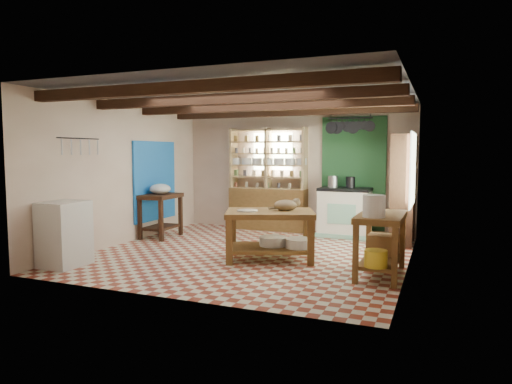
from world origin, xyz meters
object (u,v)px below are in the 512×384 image
at_px(work_table, 270,235).
at_px(white_cabinet, 64,234).
at_px(stove, 345,212).
at_px(cat, 286,205).
at_px(prep_table, 161,216).
at_px(right_counter, 381,245).

xyz_separation_m(work_table, white_cabinet, (-2.67, -1.53, 0.10)).
bearing_deg(stove, white_cabinet, -130.42).
relative_size(work_table, cat, 3.61).
height_order(prep_table, right_counter, prep_table).
xyz_separation_m(prep_table, right_counter, (4.38, -1.25, -0.01)).
height_order(stove, white_cabinet, stove).
distance_m(prep_table, right_counter, 4.55).
bearing_deg(cat, right_counter, -47.50).
bearing_deg(work_table, prep_table, 139.57).
distance_m(stove, white_cabinet, 5.19).
relative_size(work_table, prep_table, 1.58).
xyz_separation_m(stove, cat, (-0.49, -2.27, 0.36)).
xyz_separation_m(work_table, prep_table, (-2.65, 0.94, 0.05)).
bearing_deg(work_table, cat, 11.31).
distance_m(stove, prep_table, 3.66).
relative_size(white_cabinet, right_counter, 0.81).
bearing_deg(stove, cat, -101.95).
bearing_deg(prep_table, work_table, -21.64).
relative_size(stove, cat, 2.67).
bearing_deg(stove, work_table, -106.11).
bearing_deg(cat, prep_table, 133.43).
height_order(stove, right_counter, stove).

